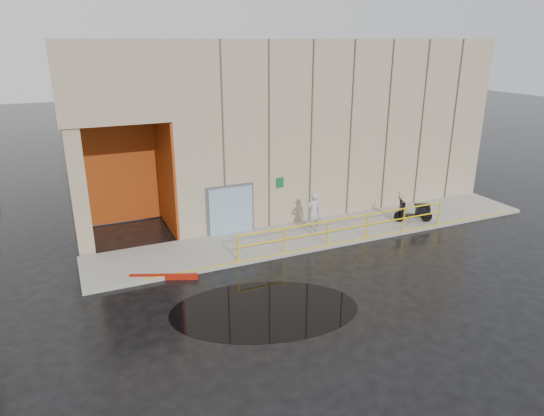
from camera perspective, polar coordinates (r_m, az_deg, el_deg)
The scene contains 8 objects.
ground at distance 15.90m, azimuth 1.72°, elevation -10.88°, with size 120.00×120.00×0.00m, color black.
sidewalk at distance 21.15m, azimuth 6.26°, elevation -2.82°, with size 20.00×3.00×0.15m, color gray.
building at distance 26.14m, azimuth 1.52°, elevation 10.94°, with size 20.00×10.17×8.00m.
guardrail at distance 19.99m, azimuth 8.87°, elevation -2.42°, with size 9.56×0.06×1.03m.
person at distance 20.61m, azimuth 4.90°, elevation -0.50°, with size 0.65×0.43×1.78m, color #B4B4B9.
scooter at distance 22.66m, azimuth 16.42°, elevation 0.27°, with size 1.76×1.18×1.33m.
red_curb at distance 17.58m, azimuth -12.60°, elevation -7.92°, with size 2.40×0.18×0.18m, color #951608.
puddle at distance 15.44m, azimuth -0.88°, elevation -11.86°, with size 5.91×3.64×0.01m, color black.
Camera 1 is at (-6.00, -12.38, 7.98)m, focal length 32.00 mm.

